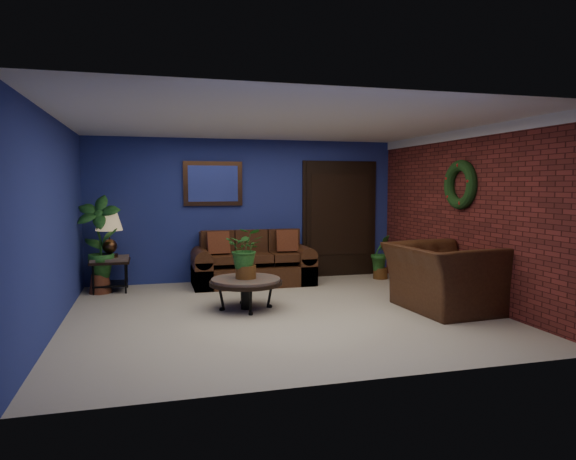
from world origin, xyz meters
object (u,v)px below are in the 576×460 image
object	(u,v)px
end_table	(110,265)
armchair	(443,277)
table_lamp	(109,229)
sofa	(252,266)
side_chair	(280,254)
coffee_table	(246,282)

from	to	relation	value
end_table	armchair	bearing A→B (deg)	-29.13
table_lamp	armchair	bearing A→B (deg)	-29.13
sofa	side_chair	size ratio (longest dim) A/B	2.30
table_lamp	side_chair	size ratio (longest dim) A/B	0.78
side_chair	armchair	world-z (taller)	armchair
coffee_table	table_lamp	bearing A→B (deg)	137.22
end_table	side_chair	distance (m)	2.81
sofa	end_table	bearing A→B (deg)	-179.33
sofa	side_chair	distance (m)	0.53
table_lamp	armchair	xyz separation A→B (m)	(4.45, -2.48, -0.55)
end_table	table_lamp	world-z (taller)	table_lamp
sofa	end_table	xyz separation A→B (m)	(-2.31, -0.03, 0.12)
sofa	end_table	world-z (taller)	sofa
sofa	coffee_table	size ratio (longest dim) A/B	2.05
sofa	end_table	distance (m)	2.31
sofa	table_lamp	distance (m)	2.41
table_lamp	armchair	distance (m)	5.12
sofa	coffee_table	xyz separation A→B (m)	(-0.43, -1.76, 0.07)
end_table	armchair	xyz separation A→B (m)	(4.45, -2.48, 0.03)
table_lamp	sofa	bearing A→B (deg)	0.67
coffee_table	armchair	xyz separation A→B (m)	(2.57, -0.74, 0.08)
coffee_table	table_lamp	world-z (taller)	table_lamp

